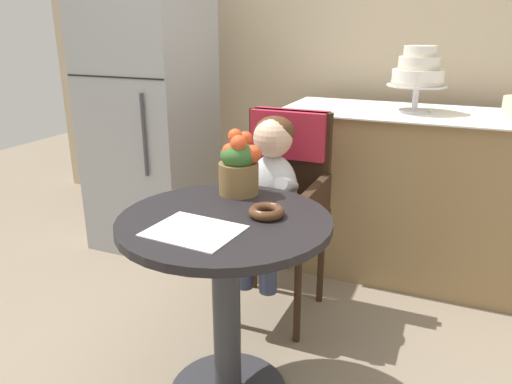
# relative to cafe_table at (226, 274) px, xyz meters

# --- Properties ---
(back_wall) EXTENTS (4.80, 0.10, 2.70)m
(back_wall) POSITION_rel_cafe_table_xyz_m (0.00, 1.85, 0.84)
(back_wall) COLOR #C1AD8E
(back_wall) RESTS_ON ground
(cafe_table) EXTENTS (0.72, 0.72, 0.72)m
(cafe_table) POSITION_rel_cafe_table_xyz_m (0.00, 0.00, 0.00)
(cafe_table) COLOR black
(cafe_table) RESTS_ON ground
(wicker_chair) EXTENTS (0.42, 0.45, 0.95)m
(wicker_chair) POSITION_rel_cafe_table_xyz_m (-0.05, 0.69, 0.13)
(wicker_chair) COLOR #332114
(wicker_chair) RESTS_ON ground
(seated_child) EXTENTS (0.27, 0.32, 0.73)m
(seated_child) POSITION_rel_cafe_table_xyz_m (-0.05, 0.54, 0.17)
(seated_child) COLOR silver
(seated_child) RESTS_ON ground
(paper_napkin) EXTENTS (0.29, 0.25, 0.00)m
(paper_napkin) POSITION_rel_cafe_table_xyz_m (-0.04, -0.14, 0.21)
(paper_napkin) COLOR white
(paper_napkin) RESTS_ON cafe_table
(donut_front) EXTENTS (0.12, 0.12, 0.03)m
(donut_front) POSITION_rel_cafe_table_xyz_m (0.12, 0.07, 0.23)
(donut_front) COLOR #4C2D19
(donut_front) RESTS_ON cafe_table
(flower_vase) EXTENTS (0.16, 0.15, 0.24)m
(flower_vase) POSITION_rel_cafe_table_xyz_m (-0.06, 0.24, 0.32)
(flower_vase) COLOR brown
(flower_vase) RESTS_ON cafe_table
(display_counter) EXTENTS (1.56, 0.62, 0.90)m
(display_counter) POSITION_rel_cafe_table_xyz_m (0.55, 1.30, -0.05)
(display_counter) COLOR #93754C
(display_counter) RESTS_ON ground
(tiered_cake_stand) EXTENTS (0.30, 0.30, 0.33)m
(tiered_cake_stand) POSITION_rel_cafe_table_xyz_m (0.45, 1.30, 0.59)
(tiered_cake_stand) COLOR silver
(tiered_cake_stand) RESTS_ON display_counter
(refrigerator) EXTENTS (0.64, 0.63, 1.70)m
(refrigerator) POSITION_rel_cafe_table_xyz_m (-1.05, 1.10, 0.34)
(refrigerator) COLOR #9EA0A5
(refrigerator) RESTS_ON ground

